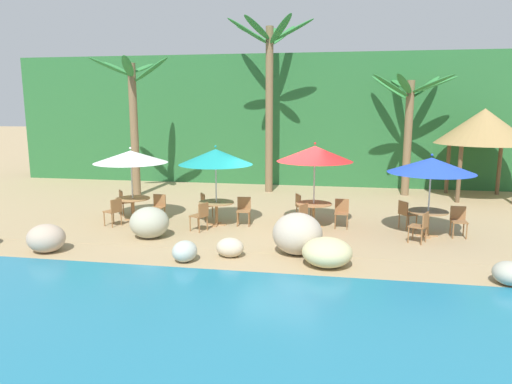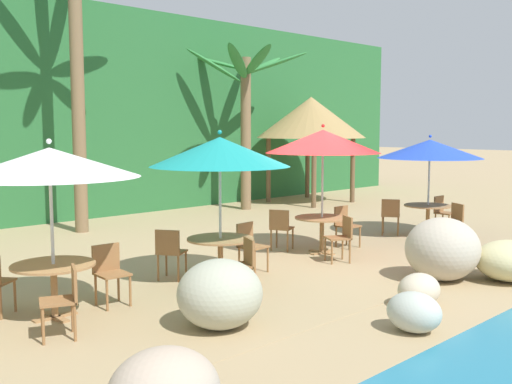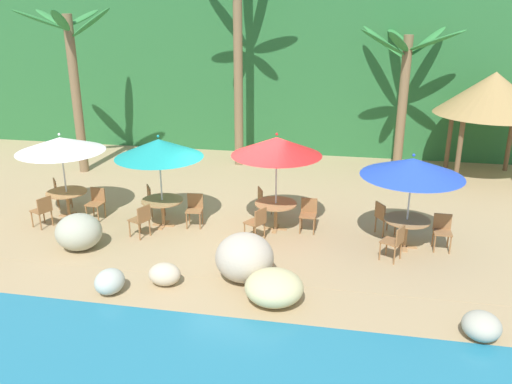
{
  "view_description": "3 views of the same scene",
  "coord_description": "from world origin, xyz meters",
  "px_view_note": "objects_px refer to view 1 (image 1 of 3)",
  "views": [
    {
      "loc": [
        1.73,
        -14.03,
        3.73
      ],
      "look_at": [
        -0.74,
        -0.12,
        1.11
      ],
      "focal_mm": 33.26,
      "sensor_mm": 36.0,
      "label": 1
    },
    {
      "loc": [
        -8.38,
        -7.42,
        2.54
      ],
      "look_at": [
        -0.65,
        0.52,
        1.36
      ],
      "focal_mm": 42.33,
      "sensor_mm": 36.0,
      "label": 2
    },
    {
      "loc": [
        2.87,
        -12.4,
        5.63
      ],
      "look_at": [
        0.42,
        0.54,
        0.92
      ],
      "focal_mm": 36.96,
      "sensor_mm": 36.0,
      "label": 3
    }
  ],
  "objects_px": {
    "chair_teal_seaward": "(244,209)",
    "palm_tree_second": "(269,76)",
    "chair_teal_inland": "(206,204)",
    "chair_blue_inland": "(406,213)",
    "chair_white_inland": "(124,201)",
    "chair_red_seaward": "(342,211)",
    "umbrella_red": "(315,154)",
    "dining_table_teal": "(216,206)",
    "palapa_hut": "(484,127)",
    "chair_blue_left": "(421,225)",
    "chair_red_left": "(300,216)",
    "palm_tree_nearest": "(133,106)",
    "chair_red_inland": "(301,205)",
    "chair_white_left": "(114,210)",
    "chair_white_seaward": "(158,206)",
    "umbrella_teal": "(216,157)",
    "dining_table_red": "(314,207)",
    "dining_table_white": "(133,202)",
    "chair_blue_seaward": "(458,219)",
    "umbrella_white": "(131,157)",
    "umbrella_blue": "(431,165)",
    "dining_table_blue": "(428,215)",
    "palm_tree_third": "(410,110)",
    "chair_teal_left": "(201,215)"
  },
  "relations": [
    {
      "from": "umbrella_white",
      "to": "chair_blue_seaward",
      "type": "relative_size",
      "value": 2.76
    },
    {
      "from": "chair_red_inland",
      "to": "chair_blue_left",
      "type": "xyz_separation_m",
      "value": [
        3.41,
        -2.03,
        0.0
      ]
    },
    {
      "from": "palm_tree_third",
      "to": "palapa_hut",
      "type": "distance_m",
      "value": 2.9
    },
    {
      "from": "chair_blue_seaward",
      "to": "umbrella_white",
      "type": "bearing_deg",
      "value": 178.82
    },
    {
      "from": "palapa_hut",
      "to": "chair_blue_left",
      "type": "bearing_deg",
      "value": -115.35
    },
    {
      "from": "chair_red_inland",
      "to": "palm_tree_third",
      "type": "bearing_deg",
      "value": 53.12
    },
    {
      "from": "umbrella_red",
      "to": "dining_table_teal",
      "type": "bearing_deg",
      "value": -173.78
    },
    {
      "from": "dining_table_teal",
      "to": "chair_teal_left",
      "type": "distance_m",
      "value": 0.86
    },
    {
      "from": "dining_table_blue",
      "to": "umbrella_white",
      "type": "bearing_deg",
      "value": 178.17
    },
    {
      "from": "palm_tree_second",
      "to": "palapa_hut",
      "type": "distance_m",
      "value": 8.78
    },
    {
      "from": "chair_white_inland",
      "to": "chair_teal_seaward",
      "type": "xyz_separation_m",
      "value": [
        4.25,
        -0.55,
        0.0
      ]
    },
    {
      "from": "palapa_hut",
      "to": "dining_table_white",
      "type": "bearing_deg",
      "value": -153.98
    },
    {
      "from": "umbrella_red",
      "to": "chair_white_inland",
      "type": "bearing_deg",
      "value": 176.34
    },
    {
      "from": "chair_teal_seaward",
      "to": "palapa_hut",
      "type": "height_order",
      "value": "palapa_hut"
    },
    {
      "from": "dining_table_teal",
      "to": "chair_blue_inland",
      "type": "distance_m",
      "value": 5.78
    },
    {
      "from": "chair_white_seaward",
      "to": "chair_white_left",
      "type": "height_order",
      "value": "same"
    },
    {
      "from": "chair_white_seaward",
      "to": "chair_teal_seaward",
      "type": "bearing_deg",
      "value": 0.73
    },
    {
      "from": "umbrella_teal",
      "to": "palm_tree_second",
      "type": "height_order",
      "value": "palm_tree_second"
    },
    {
      "from": "palm_tree_nearest",
      "to": "chair_teal_inland",
      "type": "bearing_deg",
      "value": -41.05
    },
    {
      "from": "chair_teal_inland",
      "to": "palapa_hut",
      "type": "distance_m",
      "value": 11.43
    },
    {
      "from": "umbrella_teal",
      "to": "chair_red_left",
      "type": "height_order",
      "value": "umbrella_teal"
    },
    {
      "from": "umbrella_blue",
      "to": "palm_tree_nearest",
      "type": "height_order",
      "value": "palm_tree_nearest"
    },
    {
      "from": "chair_white_left",
      "to": "palm_tree_third",
      "type": "xyz_separation_m",
      "value": [
        9.55,
        6.98,
        3.01
      ]
    },
    {
      "from": "dining_table_white",
      "to": "palm_tree_nearest",
      "type": "relative_size",
      "value": 0.2
    },
    {
      "from": "palm_tree_second",
      "to": "palm_tree_third",
      "type": "relative_size",
      "value": 1.44
    },
    {
      "from": "chair_red_inland",
      "to": "chair_blue_left",
      "type": "height_order",
      "value": "same"
    },
    {
      "from": "chair_teal_inland",
      "to": "chair_blue_inland",
      "type": "distance_m",
      "value": 6.29
    },
    {
      "from": "umbrella_red",
      "to": "chair_white_seaward",
      "type": "bearing_deg",
      "value": -177.93
    },
    {
      "from": "chair_teal_left",
      "to": "chair_red_inland",
      "type": "xyz_separation_m",
      "value": [
        2.83,
        1.87,
        0.0
      ]
    },
    {
      "from": "chair_white_inland",
      "to": "chair_red_left",
      "type": "xyz_separation_m",
      "value": [
        6.07,
        -1.19,
        0.0
      ]
    },
    {
      "from": "chair_red_inland",
      "to": "chair_white_left",
      "type": "bearing_deg",
      "value": -162.67
    },
    {
      "from": "chair_red_left",
      "to": "palm_tree_nearest",
      "type": "relative_size",
      "value": 0.16
    },
    {
      "from": "chair_teal_seaward",
      "to": "palm_tree_second",
      "type": "height_order",
      "value": "palm_tree_second"
    },
    {
      "from": "chair_white_inland",
      "to": "umbrella_white",
      "type": "bearing_deg",
      "value": -46.3
    },
    {
      "from": "chair_red_seaward",
      "to": "dining_table_teal",
      "type": "bearing_deg",
      "value": -174.11
    },
    {
      "from": "chair_teal_left",
      "to": "chair_blue_inland",
      "type": "height_order",
      "value": "same"
    },
    {
      "from": "chair_teal_inland",
      "to": "umbrella_blue",
      "type": "height_order",
      "value": "umbrella_blue"
    },
    {
      "from": "chair_white_inland",
      "to": "chair_red_seaward",
      "type": "relative_size",
      "value": 1.0
    },
    {
      "from": "chair_blue_inland",
      "to": "dining_table_blue",
      "type": "bearing_deg",
      "value": -52.68
    },
    {
      "from": "palm_tree_second",
      "to": "dining_table_red",
      "type": "bearing_deg",
      "value": -68.52
    },
    {
      "from": "dining_table_white",
      "to": "umbrella_red",
      "type": "distance_m",
      "value": 6.06
    },
    {
      "from": "chair_teal_seaward",
      "to": "palm_tree_third",
      "type": "relative_size",
      "value": 0.18
    },
    {
      "from": "umbrella_white",
      "to": "chair_white_seaward",
      "type": "height_order",
      "value": "umbrella_white"
    },
    {
      "from": "dining_table_blue",
      "to": "chair_teal_inland",
      "type": "bearing_deg",
      "value": 172.92
    },
    {
      "from": "umbrella_teal",
      "to": "chair_red_inland",
      "type": "height_order",
      "value": "umbrella_teal"
    },
    {
      "from": "chair_teal_inland",
      "to": "chair_teal_seaward",
      "type": "bearing_deg",
      "value": -19.8
    },
    {
      "from": "dining_table_teal",
      "to": "chair_white_seaward",
      "type": "bearing_deg",
      "value": 175.74
    },
    {
      "from": "umbrella_blue",
      "to": "chair_blue_seaward",
      "type": "xyz_separation_m",
      "value": [
        0.85,
        0.09,
        -1.54
      ]
    },
    {
      "from": "dining_table_teal",
      "to": "chair_red_left",
      "type": "distance_m",
      "value": 2.69
    },
    {
      "from": "chair_red_inland",
      "to": "palm_tree_nearest",
      "type": "relative_size",
      "value": 0.16
    }
  ]
}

